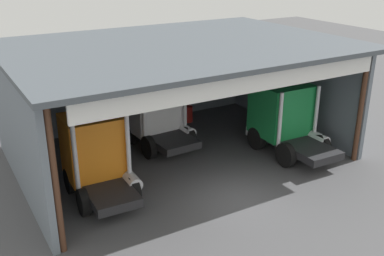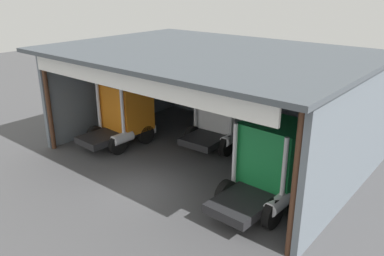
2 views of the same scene
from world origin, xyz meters
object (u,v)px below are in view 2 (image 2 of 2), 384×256
at_px(truck_white_center_left_bay, 224,111).
at_px(oil_drum, 289,138).
at_px(truck_green_yard_outside, 271,162).
at_px(tool_cart, 270,133).
at_px(truck_orange_left_bay, 124,113).

height_order(truck_white_center_left_bay, oil_drum, truck_white_center_left_bay).
bearing_deg(truck_green_yard_outside, truck_white_center_left_bay, 144.19).
relative_size(oil_drum, tool_cart, 0.91).
bearing_deg(truck_orange_left_bay, truck_green_yard_outside, -0.95).
distance_m(oil_drum, tool_cart, 1.15).
bearing_deg(truck_green_yard_outside, tool_cart, 120.76).
bearing_deg(oil_drum, truck_orange_left_bay, -143.19).
distance_m(truck_green_yard_outside, tool_cart, 6.80).
bearing_deg(truck_white_center_left_bay, truck_green_yard_outside, -40.41).
bearing_deg(truck_white_center_left_bay, tool_cart, 41.21).
distance_m(truck_white_center_left_bay, oil_drum, 3.94).
distance_m(truck_orange_left_bay, tool_cart, 8.33).
bearing_deg(tool_cart, truck_white_center_left_bay, -136.08).
height_order(truck_orange_left_bay, tool_cart, truck_orange_left_bay).
bearing_deg(tool_cart, oil_drum, 7.80).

